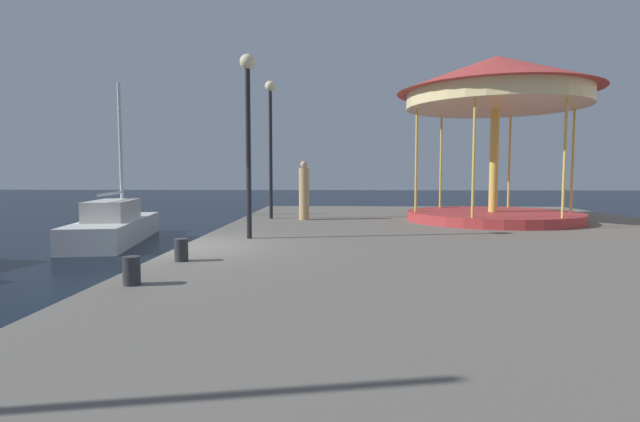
{
  "coord_description": "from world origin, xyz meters",
  "views": [
    {
      "loc": [
        3.38,
        -10.1,
        2.35
      ],
      "look_at": [
        2.92,
        2.12,
        1.4
      ],
      "focal_mm": 27.03,
      "sensor_mm": 36.0,
      "label": 1
    }
  ],
  "objects_px": {
    "lamp_post_mid_promenade": "(248,113)",
    "lamp_post_far_end": "(270,126)",
    "sailboat_white": "(114,226)",
    "bollard_center": "(132,271)",
    "bollard_south": "(181,250)",
    "person_near_carousel": "(304,192)",
    "carousel": "(496,99)"
  },
  "relations": [
    {
      "from": "lamp_post_mid_promenade",
      "to": "lamp_post_far_end",
      "type": "height_order",
      "value": "lamp_post_far_end"
    },
    {
      "from": "sailboat_white",
      "to": "lamp_post_far_end",
      "type": "height_order",
      "value": "sailboat_white"
    },
    {
      "from": "bollard_center",
      "to": "bollard_south",
      "type": "xyz_separation_m",
      "value": [
        0.09,
        1.84,
        0.0
      ]
    },
    {
      "from": "bollard_center",
      "to": "person_near_carousel",
      "type": "xyz_separation_m",
      "value": [
        1.72,
        9.69,
        0.73
      ]
    },
    {
      "from": "carousel",
      "to": "lamp_post_far_end",
      "type": "xyz_separation_m",
      "value": [
        -7.41,
        0.6,
        -0.79
      ]
    },
    {
      "from": "carousel",
      "to": "bollard_south",
      "type": "height_order",
      "value": "carousel"
    },
    {
      "from": "sailboat_white",
      "to": "person_near_carousel",
      "type": "bearing_deg",
      "value": 0.08
    },
    {
      "from": "lamp_post_far_end",
      "to": "bollard_center",
      "type": "bearing_deg",
      "value": -93.12
    },
    {
      "from": "bollard_center",
      "to": "lamp_post_far_end",
      "type": "bearing_deg",
      "value": 86.88
    },
    {
      "from": "bollard_south",
      "to": "person_near_carousel",
      "type": "distance_m",
      "value": 8.05
    },
    {
      "from": "carousel",
      "to": "lamp_post_far_end",
      "type": "distance_m",
      "value": 7.48
    },
    {
      "from": "bollard_south",
      "to": "carousel",
      "type": "bearing_deg",
      "value": 44.13
    },
    {
      "from": "lamp_post_mid_promenade",
      "to": "lamp_post_far_end",
      "type": "relative_size",
      "value": 0.92
    },
    {
      "from": "carousel",
      "to": "lamp_post_mid_promenade",
      "type": "bearing_deg",
      "value": -147.54
    },
    {
      "from": "lamp_post_mid_promenade",
      "to": "person_near_carousel",
      "type": "relative_size",
      "value": 2.19
    },
    {
      "from": "sailboat_white",
      "to": "bollard_south",
      "type": "distance_m",
      "value": 9.27
    },
    {
      "from": "lamp_post_far_end",
      "to": "sailboat_white",
      "type": "bearing_deg",
      "value": -175.86
    },
    {
      "from": "lamp_post_mid_promenade",
      "to": "bollard_center",
      "type": "bearing_deg",
      "value": -98.69
    },
    {
      "from": "sailboat_white",
      "to": "bollard_center",
      "type": "xyz_separation_m",
      "value": [
        4.83,
        -9.68,
        0.44
      ]
    },
    {
      "from": "sailboat_white",
      "to": "bollard_south",
      "type": "relative_size",
      "value": 15.91
    },
    {
      "from": "lamp_post_mid_promenade",
      "to": "lamp_post_far_end",
      "type": "bearing_deg",
      "value": 92.18
    },
    {
      "from": "sailboat_white",
      "to": "lamp_post_far_end",
      "type": "distance_m",
      "value": 6.38
    },
    {
      "from": "sailboat_white",
      "to": "carousel",
      "type": "relative_size",
      "value": 1.0
    },
    {
      "from": "carousel",
      "to": "bollard_center",
      "type": "xyz_separation_m",
      "value": [
        -7.96,
        -9.47,
        -3.77
      ]
    },
    {
      "from": "bollard_south",
      "to": "lamp_post_far_end",
      "type": "bearing_deg",
      "value": 86.84
    },
    {
      "from": "bollard_south",
      "to": "person_near_carousel",
      "type": "xyz_separation_m",
      "value": [
        1.63,
        7.85,
        0.73
      ]
    },
    {
      "from": "sailboat_white",
      "to": "lamp_post_mid_promenade",
      "type": "xyz_separation_m",
      "value": [
        5.57,
        -4.8,
        3.2
      ]
    },
    {
      "from": "lamp_post_mid_promenade",
      "to": "bollard_center",
      "type": "relative_size",
      "value": 10.86
    },
    {
      "from": "sailboat_white",
      "to": "lamp_post_mid_promenade",
      "type": "distance_m",
      "value": 8.02
    },
    {
      "from": "sailboat_white",
      "to": "person_near_carousel",
      "type": "height_order",
      "value": "sailboat_white"
    },
    {
      "from": "lamp_post_mid_promenade",
      "to": "person_near_carousel",
      "type": "height_order",
      "value": "lamp_post_mid_promenade"
    },
    {
      "from": "lamp_post_far_end",
      "to": "person_near_carousel",
      "type": "height_order",
      "value": "lamp_post_far_end"
    }
  ]
}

